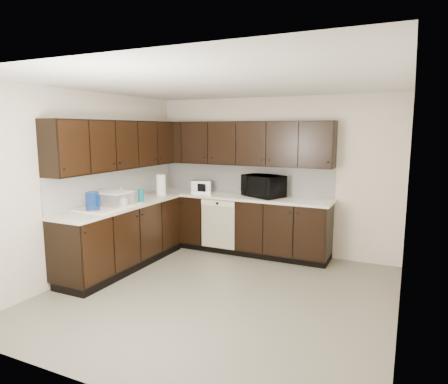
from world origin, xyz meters
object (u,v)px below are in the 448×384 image
object	(u,v)px
sink	(107,212)
toaster_oven	(202,186)
blue_pitcher	(92,202)
storage_bin	(112,199)
microwave	(263,186)

from	to	relation	value
sink	toaster_oven	world-z (taller)	sink
blue_pitcher	toaster_oven	bearing A→B (deg)	50.01
sink	storage_bin	distance (m)	0.21
sink	blue_pitcher	bearing A→B (deg)	-90.25
microwave	blue_pitcher	world-z (taller)	microwave
sink	storage_bin	bearing A→B (deg)	103.60
toaster_oven	blue_pitcher	size ratio (longest dim) A/B	1.27
microwave	blue_pitcher	size ratio (longest dim) A/B	2.43
microwave	blue_pitcher	bearing A→B (deg)	-104.77
blue_pitcher	microwave	bearing A→B (deg)	26.69
sink	blue_pitcher	xyz separation A→B (m)	(-0.00, -0.27, 0.19)
storage_bin	sink	bearing A→B (deg)	-76.40
sink	toaster_oven	size ratio (longest dim) A/B	2.53
sink	microwave	world-z (taller)	microwave
toaster_oven	blue_pitcher	distance (m)	2.05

